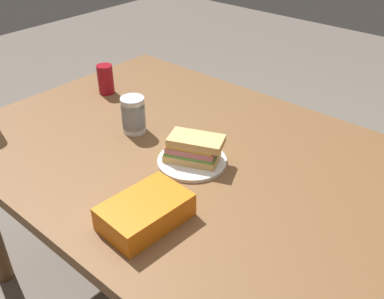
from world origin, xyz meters
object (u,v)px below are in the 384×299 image
(dining_table, at_px, (215,183))
(sandwich, at_px, (193,149))
(paper_plate, at_px, (192,161))
(chip_bag, at_px, (145,212))
(soda_can_red, at_px, (106,79))
(plastic_cup_stack, at_px, (133,115))

(dining_table, bearing_deg, sandwich, -146.30)
(dining_table, relative_size, paper_plate, 7.97)
(dining_table, relative_size, chip_bag, 7.71)
(sandwich, relative_size, chip_bag, 0.87)
(dining_table, distance_m, soda_can_red, 0.70)
(paper_plate, distance_m, soda_can_red, 0.64)
(paper_plate, xyz_separation_m, soda_can_red, (-0.61, 0.16, 0.05))
(dining_table, relative_size, soda_can_red, 14.53)
(dining_table, distance_m, sandwich, 0.15)
(paper_plate, relative_size, sandwich, 1.11)
(sandwich, relative_size, plastic_cup_stack, 1.53)
(soda_can_red, bearing_deg, paper_plate, -14.61)
(sandwich, relative_size, soda_can_red, 1.64)
(sandwich, bearing_deg, soda_can_red, 165.73)
(sandwich, bearing_deg, chip_bag, -73.70)
(paper_plate, relative_size, soda_can_red, 1.82)
(soda_can_red, bearing_deg, dining_table, -9.78)
(sandwich, bearing_deg, paper_plate, -130.67)
(paper_plate, bearing_deg, sandwich, 49.33)
(soda_can_red, height_order, chip_bag, soda_can_red)
(chip_bag, height_order, plastic_cup_stack, plastic_cup_stack)
(sandwich, bearing_deg, dining_table, 33.70)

